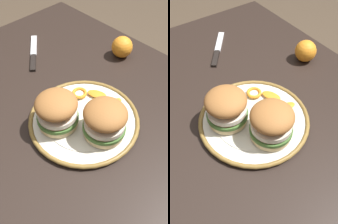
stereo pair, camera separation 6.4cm
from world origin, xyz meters
TOP-DOWN VIEW (x-y plane):
  - ground_plane at (0.00, 0.00)m, footprint 8.00×8.00m
  - dining_table at (0.00, 0.00)m, footprint 1.13×0.85m
  - dinner_plate at (0.05, -0.02)m, footprint 0.31×0.31m
  - sandwich_half_left at (0.12, -0.01)m, footprint 0.15×0.15m
  - sandwich_half_right at (0.02, -0.08)m, footprint 0.15×0.15m
  - orange_peel_curled at (-0.02, 0.04)m, footprint 0.07×0.07m
  - orange_peel_strip_long at (0.08, 0.08)m, footprint 0.03×0.06m
  - orange_peel_strip_short at (0.02, 0.07)m, footprint 0.07×0.05m
  - whole_orange at (-0.07, 0.30)m, footprint 0.08×0.08m
  - table_knife at (-0.30, 0.06)m, footprint 0.19×0.15m

SIDE VIEW (x-z plane):
  - ground_plane at x=0.00m, z-range 0.00..0.00m
  - dining_table at x=0.00m, z-range 0.26..1.02m
  - table_knife at x=-0.30m, z-range 0.75..0.77m
  - dinner_plate at x=0.05m, z-range 0.76..0.78m
  - orange_peel_strip_long at x=0.08m, z-range 0.78..0.78m
  - orange_peel_strip_short at x=0.02m, z-range 0.78..0.78m
  - orange_peel_curled at x=-0.02m, z-range 0.78..0.79m
  - whole_orange at x=-0.07m, z-range 0.76..0.83m
  - sandwich_half_left at x=0.12m, z-range 0.78..0.88m
  - sandwich_half_right at x=0.02m, z-range 0.78..0.88m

